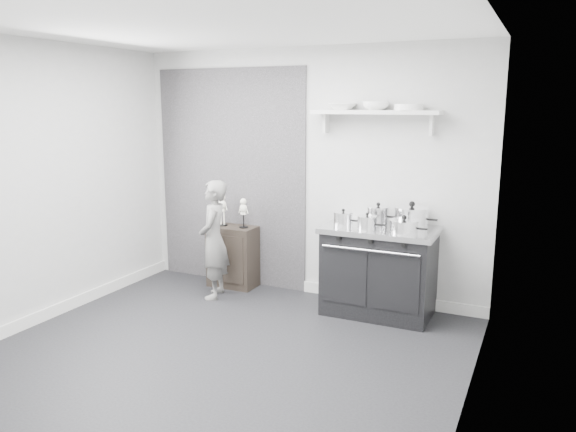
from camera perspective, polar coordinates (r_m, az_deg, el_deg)
name	(u,v)px	position (r m, az deg, el deg)	size (l,w,h in m)	color
ground	(223,353)	(5.00, -6.64, -13.64)	(4.00, 4.00, 0.00)	black
room_shell	(219,161)	(4.73, -7.07, 5.61)	(4.02, 3.62, 2.71)	#A8A8A6
wall_shelf	(375,113)	(5.75, 8.86, 10.27)	(1.30, 0.26, 0.24)	silver
stove	(379,270)	(5.75, 9.22, -5.46)	(1.12, 0.70, 0.90)	black
side_cabinet	(233,256)	(6.58, -5.61, -4.10)	(0.55, 0.32, 0.71)	black
child	(214,240)	(6.16, -7.55, -2.40)	(0.47, 0.31, 1.30)	slate
pot_front_left	(343,219)	(5.63, 5.63, -0.29)	(0.28, 0.19, 0.18)	white
pot_back_left	(378,215)	(5.76, 9.13, 0.10)	(0.32, 0.24, 0.22)	white
pot_back_right	(411,217)	(5.66, 12.43, -0.11)	(0.42, 0.34, 0.26)	white
pot_front_right	(404,226)	(5.41, 11.70, -1.03)	(0.36, 0.27, 0.17)	white
pot_front_center	(367,223)	(5.48, 8.04, -0.69)	(0.28, 0.19, 0.17)	white
skeleton_full	(222,207)	(6.52, -6.70, 0.88)	(0.12, 0.08, 0.43)	silver
skeleton_torso	(243,211)	(6.38, -4.55, 0.52)	(0.11, 0.07, 0.39)	silver
bowl_large	(342,106)	(5.84, 5.55, 11.01)	(0.28, 0.28, 0.07)	white
bowl_small	(376,106)	(5.74, 8.89, 11.00)	(0.27, 0.27, 0.08)	white
plate_stack	(409,107)	(5.65, 12.17, 10.76)	(0.28, 0.28, 0.06)	white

